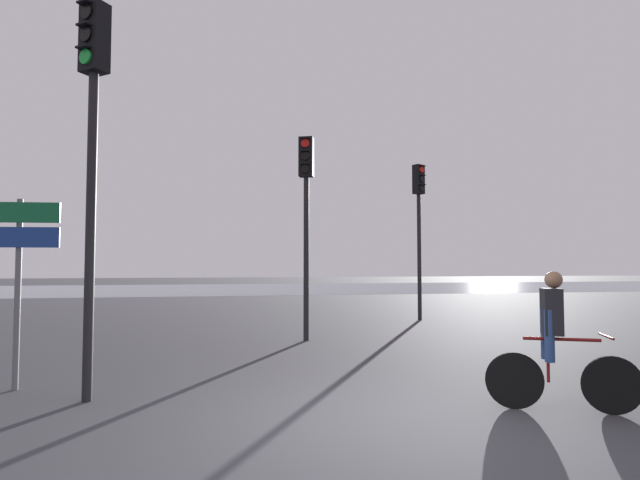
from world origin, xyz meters
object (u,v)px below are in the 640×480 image
object	(u,v)px
traffic_light_near_left	(92,125)
direction_sign_post	(18,257)
cyclist	(556,340)
traffic_light_center	(306,199)
traffic_light_far_right	(419,212)

from	to	relation	value
traffic_light_near_left	direction_sign_post	bearing A→B (deg)	1.95
cyclist	direction_sign_post	bearing A→B (deg)	-85.30
direction_sign_post	cyclist	size ratio (longest dim) A/B	1.60
direction_sign_post	cyclist	distance (m)	7.01
traffic_light_center	direction_sign_post	distance (m)	5.97
traffic_light_center	cyclist	world-z (taller)	traffic_light_center
direction_sign_post	traffic_light_far_right	bearing A→B (deg)	-136.52
traffic_light_center	traffic_light_near_left	size ratio (longest dim) A/B	0.91
traffic_light_near_left	traffic_light_far_right	bearing A→B (deg)	-98.05
traffic_light_center	cyclist	bearing A→B (deg)	129.55
cyclist	traffic_light_far_right	bearing A→B (deg)	-169.23
traffic_light_near_left	cyclist	size ratio (longest dim) A/B	3.12
traffic_light_far_right	cyclist	xyz separation A→B (m)	(-1.97, -9.18, -2.47)
traffic_light_near_left	direction_sign_post	distance (m)	2.15
traffic_light_center	direction_sign_post	xyz separation A→B (m)	(-4.54, -3.62, -1.38)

